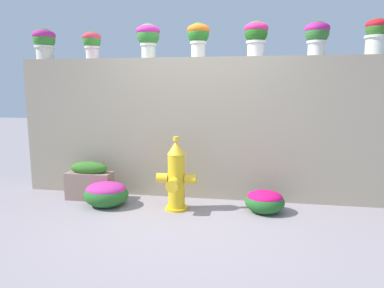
% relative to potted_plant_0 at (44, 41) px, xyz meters
% --- Properties ---
extents(ground_plane, '(24.00, 24.00, 0.00)m').
position_rel_potted_plant_0_xyz_m(ground_plane, '(2.26, -0.94, -2.18)').
color(ground_plane, gray).
extents(stone_wall, '(5.03, 0.28, 1.91)m').
position_rel_potted_plant_0_xyz_m(stone_wall, '(2.26, -0.02, -1.22)').
color(stone_wall, '#9F927B').
rests_on(stone_wall, ground).
extents(potted_plant_0, '(0.32, 0.32, 0.44)m').
position_rel_potted_plant_0_xyz_m(potted_plant_0, '(0.00, 0.00, 0.00)').
color(potted_plant_0, silver).
rests_on(potted_plant_0, stone_wall).
extents(potted_plant_1, '(0.26, 0.26, 0.38)m').
position_rel_potted_plant_0_xyz_m(potted_plant_1, '(0.75, -0.04, -0.03)').
color(potted_plant_1, silver).
rests_on(potted_plant_1, stone_wall).
extents(potted_plant_2, '(0.32, 0.32, 0.46)m').
position_rel_potted_plant_0_xyz_m(potted_plant_2, '(1.57, -0.04, 0.03)').
color(potted_plant_2, beige).
rests_on(potted_plant_2, stone_wall).
extents(potted_plant_3, '(0.30, 0.30, 0.45)m').
position_rel_potted_plant_0_xyz_m(potted_plant_3, '(2.26, -0.04, 0.02)').
color(potted_plant_3, silver).
rests_on(potted_plant_3, stone_wall).
extents(potted_plant_4, '(0.31, 0.31, 0.46)m').
position_rel_potted_plant_0_xyz_m(potted_plant_4, '(3.01, 0.01, 0.02)').
color(potted_plant_4, silver).
rests_on(potted_plant_4, stone_wall).
extents(potted_plant_5, '(0.31, 0.31, 0.43)m').
position_rel_potted_plant_0_xyz_m(potted_plant_5, '(3.77, 0.00, 0.00)').
color(potted_plant_5, silver).
rests_on(potted_plant_5, stone_wall).
extents(potted_plant_6, '(0.27, 0.27, 0.44)m').
position_rel_potted_plant_0_xyz_m(potted_plant_6, '(4.46, -0.01, -0.00)').
color(potted_plant_6, silver).
rests_on(potted_plant_6, stone_wall).
extents(fire_hydrant, '(0.50, 0.40, 0.92)m').
position_rel_potted_plant_0_xyz_m(fire_hydrant, '(2.08, -0.65, -1.76)').
color(fire_hydrant, yellow).
rests_on(fire_hydrant, ground).
extents(flower_bush_left, '(0.48, 0.43, 0.28)m').
position_rel_potted_plant_0_xyz_m(flower_bush_left, '(3.17, -0.56, -2.03)').
color(flower_bush_left, '#246427').
rests_on(flower_bush_left, ground).
extents(flower_bush_right, '(0.58, 0.52, 0.32)m').
position_rel_potted_plant_0_xyz_m(flower_bush_right, '(1.15, -0.66, -2.01)').
color(flower_bush_right, '#296628').
rests_on(flower_bush_right, ground).
extents(planter_box, '(0.62, 0.25, 0.52)m').
position_rel_potted_plant_0_xyz_m(planter_box, '(0.82, -0.45, -1.93)').
color(planter_box, gray).
rests_on(planter_box, ground).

